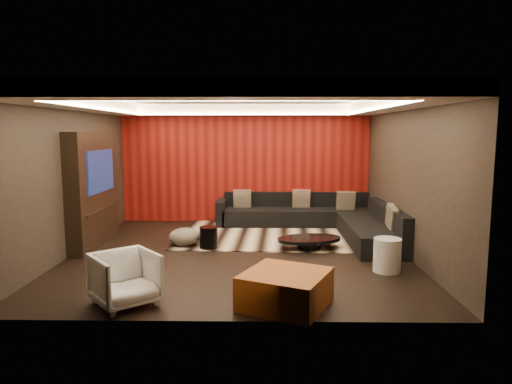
{
  "coord_description": "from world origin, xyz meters",
  "views": [
    {
      "loc": [
        0.44,
        -8.08,
        2.21
      ],
      "look_at": [
        0.3,
        0.6,
        1.05
      ],
      "focal_mm": 32.0,
      "sensor_mm": 36.0,
      "label": 1
    }
  ],
  "objects_px": {
    "orange_ottoman": "(285,289)",
    "sectional_sofa": "(322,220)",
    "white_side_table": "(387,255)",
    "armchair": "(125,279)",
    "coffee_table": "(309,243)",
    "drum_stool": "(209,237)"
  },
  "relations": [
    {
      "from": "coffee_table",
      "to": "white_side_table",
      "type": "bearing_deg",
      "value": -51.36
    },
    {
      "from": "white_side_table",
      "to": "drum_stool",
      "type": "bearing_deg",
      "value": 155.42
    },
    {
      "from": "white_side_table",
      "to": "sectional_sofa",
      "type": "relative_size",
      "value": 0.15
    },
    {
      "from": "coffee_table",
      "to": "orange_ottoman",
      "type": "bearing_deg",
      "value": -101.66
    },
    {
      "from": "drum_stool",
      "to": "sectional_sofa",
      "type": "distance_m",
      "value": 2.79
    },
    {
      "from": "coffee_table",
      "to": "orange_ottoman",
      "type": "relative_size",
      "value": 1.24
    },
    {
      "from": "orange_ottoman",
      "to": "coffee_table",
      "type": "bearing_deg",
      "value": 78.34
    },
    {
      "from": "white_side_table",
      "to": "sectional_sofa",
      "type": "height_order",
      "value": "sectional_sofa"
    },
    {
      "from": "white_side_table",
      "to": "armchair",
      "type": "relative_size",
      "value": 0.71
    },
    {
      "from": "armchair",
      "to": "orange_ottoman",
      "type": "bearing_deg",
      "value": -39.57
    },
    {
      "from": "drum_stool",
      "to": "armchair",
      "type": "bearing_deg",
      "value": -104.5
    },
    {
      "from": "coffee_table",
      "to": "sectional_sofa",
      "type": "relative_size",
      "value": 0.33
    },
    {
      "from": "orange_ottoman",
      "to": "sectional_sofa",
      "type": "relative_size",
      "value": 0.27
    },
    {
      "from": "coffee_table",
      "to": "armchair",
      "type": "xyz_separation_m",
      "value": [
        -2.62,
        -2.82,
        0.22
      ]
    },
    {
      "from": "coffee_table",
      "to": "orange_ottoman",
      "type": "distance_m",
      "value": 2.88
    },
    {
      "from": "coffee_table",
      "to": "white_side_table",
      "type": "xyz_separation_m",
      "value": [
        1.09,
        -1.37,
        0.15
      ]
    },
    {
      "from": "coffee_table",
      "to": "drum_stool",
      "type": "distance_m",
      "value": 1.9
    },
    {
      "from": "drum_stool",
      "to": "sectional_sofa",
      "type": "relative_size",
      "value": 0.11
    },
    {
      "from": "orange_ottoman",
      "to": "armchair",
      "type": "relative_size",
      "value": 1.31
    },
    {
      "from": "coffee_table",
      "to": "drum_stool",
      "type": "height_order",
      "value": "drum_stool"
    },
    {
      "from": "white_side_table",
      "to": "sectional_sofa",
      "type": "distance_m",
      "value": 2.99
    },
    {
      "from": "armchair",
      "to": "coffee_table",
      "type": "bearing_deg",
      "value": 7.44
    }
  ]
}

